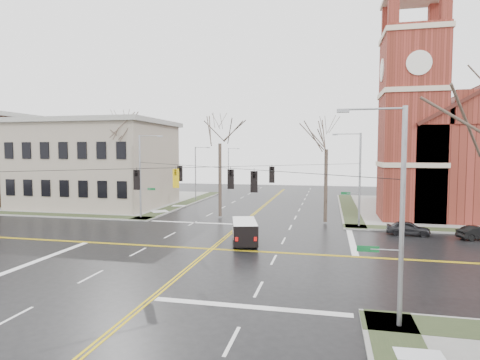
% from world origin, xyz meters
% --- Properties ---
extents(ground, '(120.00, 120.00, 0.00)m').
position_xyz_m(ground, '(0.00, 0.00, 0.00)').
color(ground, black).
rests_on(ground, ground).
extents(sidewalks, '(80.00, 80.00, 0.17)m').
position_xyz_m(sidewalks, '(0.00, 0.00, 0.08)').
color(sidewalks, gray).
rests_on(sidewalks, ground).
extents(road_markings, '(100.00, 100.00, 0.01)m').
position_xyz_m(road_markings, '(0.00, 0.00, 0.01)').
color(road_markings, gold).
rests_on(road_markings, ground).
extents(church, '(24.28, 27.48, 27.50)m').
position_xyz_m(church, '(24.76, 24.78, 8.43)').
color(church, '#5F2318').
rests_on(church, ground).
extents(civic_building_a, '(18.00, 14.00, 11.00)m').
position_xyz_m(civic_building_a, '(-22.00, 20.00, 5.50)').
color(civic_building_a, gray).
rests_on(civic_building_a, ground).
extents(signal_pole_ne, '(2.75, 0.22, 9.00)m').
position_xyz_m(signal_pole_ne, '(11.32, 11.50, 4.95)').
color(signal_pole_ne, gray).
rests_on(signal_pole_ne, ground).
extents(signal_pole_nw, '(2.75, 0.22, 9.00)m').
position_xyz_m(signal_pole_nw, '(-11.32, 11.50, 4.95)').
color(signal_pole_nw, gray).
rests_on(signal_pole_nw, ground).
extents(signal_pole_se, '(2.75, 0.22, 9.00)m').
position_xyz_m(signal_pole_se, '(11.32, -11.50, 4.95)').
color(signal_pole_se, gray).
rests_on(signal_pole_se, ground).
extents(span_wires, '(23.02, 23.02, 0.03)m').
position_xyz_m(span_wires, '(0.00, 0.00, 6.20)').
color(span_wires, black).
rests_on(span_wires, ground).
extents(traffic_signals, '(8.21, 8.26, 1.30)m').
position_xyz_m(traffic_signals, '(-0.00, -0.67, 5.45)').
color(traffic_signals, black).
rests_on(traffic_signals, ground).
extents(streetlight_north_a, '(2.30, 0.20, 8.00)m').
position_xyz_m(streetlight_north_a, '(-10.65, 28.00, 4.47)').
color(streetlight_north_a, gray).
rests_on(streetlight_north_a, ground).
extents(streetlight_north_b, '(2.30, 0.20, 8.00)m').
position_xyz_m(streetlight_north_b, '(-10.65, 48.00, 4.47)').
color(streetlight_north_b, gray).
rests_on(streetlight_north_b, ground).
extents(cargo_van, '(3.01, 5.10, 1.83)m').
position_xyz_m(cargo_van, '(2.01, 2.48, 1.08)').
color(cargo_van, white).
rests_on(cargo_van, ground).
extents(parked_car_a, '(3.77, 1.81, 1.24)m').
position_xyz_m(parked_car_a, '(15.45, 8.63, 0.62)').
color(parked_car_a, black).
rests_on(parked_car_a, ground).
extents(parked_car_b, '(3.65, 2.23, 1.14)m').
position_xyz_m(parked_car_b, '(20.88, 7.97, 0.57)').
color(parked_car_b, black).
rests_on(parked_car_b, ground).
extents(tree_nw_far, '(4.00, 4.00, 12.99)m').
position_xyz_m(tree_nw_far, '(-14.95, 13.78, 9.38)').
color(tree_nw_far, '#3C3026').
rests_on(tree_nw_far, ground).
extents(tree_nw_near, '(4.00, 4.00, 12.15)m').
position_xyz_m(tree_nw_near, '(-3.23, 14.20, 8.79)').
color(tree_nw_near, '#3C3026').
rests_on(tree_nw_near, ground).
extents(tree_ne, '(4.00, 4.00, 11.14)m').
position_xyz_m(tree_ne, '(8.28, 13.01, 8.07)').
color(tree_ne, '#3C3026').
rests_on(tree_ne, ground).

